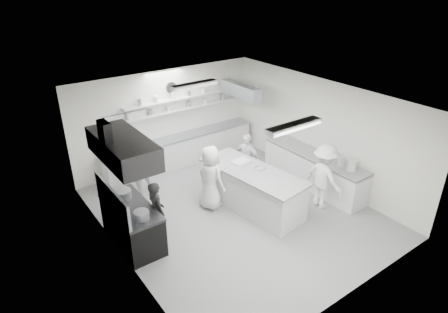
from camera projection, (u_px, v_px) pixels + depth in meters
floor at (235, 212)px, 9.99m from camera, size 6.00×7.00×0.02m
ceiling at (237, 99)px, 8.67m from camera, size 6.00×7.00×0.02m
wall_back at (167, 118)px, 11.88m from camera, size 6.00×0.04×3.00m
wall_front at (357, 232)px, 6.78m from camera, size 6.00×0.04×3.00m
wall_left at (117, 199)px, 7.75m from camera, size 0.04×7.00×3.00m
wall_right at (320, 132)px, 10.91m from camera, size 0.04×7.00×3.00m
stove at (133, 225)px, 8.71m from camera, size 0.80×1.80×0.90m
exhaust_hood at (123, 148)px, 7.88m from camera, size 0.85×2.00×0.50m
back_counter at (182, 150)px, 12.28m from camera, size 5.00×0.60×0.92m
shelf_lower at (188, 108)px, 12.05m from camera, size 4.20×0.26×0.04m
shelf_upper at (188, 97)px, 11.89m from camera, size 4.20×0.26×0.04m
pass_through_window at (127, 129)px, 11.21m from camera, size 1.30×0.04×1.00m
wall_clock at (171, 87)px, 11.54m from camera, size 0.32×0.05×0.32m
right_counter at (314, 170)px, 11.03m from camera, size 0.74×3.30×0.94m
pot_rack at (241, 91)px, 11.78m from camera, size 0.30×1.60×0.40m
light_fixture_front at (294, 126)px, 7.39m from camera, size 1.30×0.25×0.10m
light_fixture_rear at (194, 85)px, 10.01m from camera, size 1.30×0.25×0.10m
prep_island at (252, 190)px, 9.98m from camera, size 1.39×2.88×1.02m
stove_pot at (123, 195)px, 8.74m from camera, size 0.39×0.39×0.26m
cook_stove at (157, 212)px, 8.66m from camera, size 0.37×0.55×1.49m
cook_back at (136, 164)px, 10.54m from camera, size 0.93×0.78×1.72m
cook_island_left at (210, 178)px, 9.85m from camera, size 0.70×0.93×1.71m
cook_island_right at (246, 159)px, 10.98m from camera, size 0.58×0.97×1.55m
cook_right at (324, 177)px, 9.85m from camera, size 0.69×1.15×1.75m
bowl_island_a at (260, 169)px, 9.85m from camera, size 0.31×0.31×0.06m
bowl_island_b at (274, 182)px, 9.25m from camera, size 0.19×0.19×0.06m
bowl_right at (327, 159)px, 10.54m from camera, size 0.29×0.29×0.05m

